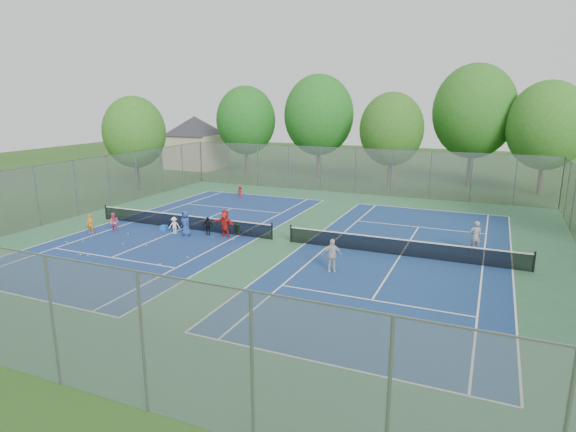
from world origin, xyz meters
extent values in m
plane|color=#264D18|center=(0.00, 0.00, 0.00)|extent=(120.00, 120.00, 0.00)
cube|color=#306640|center=(0.00, 0.00, 0.01)|extent=(32.00, 32.00, 0.01)
cube|color=navy|center=(-7.00, 0.00, 0.02)|extent=(10.97, 23.77, 0.01)
cube|color=navy|center=(7.00, 0.00, 0.02)|extent=(10.97, 23.77, 0.01)
cube|color=black|center=(-7.00, 0.00, 0.46)|extent=(12.87, 0.10, 0.91)
cube|color=black|center=(7.00, 0.00, 0.46)|extent=(12.87, 0.10, 0.91)
cube|color=gray|center=(0.00, 16.00, 2.00)|extent=(32.00, 0.10, 4.00)
cube|color=gray|center=(0.00, -16.00, 2.00)|extent=(32.00, 0.10, 4.00)
cube|color=gray|center=(-16.00, 0.00, 2.00)|extent=(0.10, 32.00, 4.00)
cube|color=#B7A88C|center=(-22.00, 24.00, 2.00)|extent=(6.00, 5.00, 4.00)
pyramid|color=#2D2D33|center=(-22.00, 24.00, 6.20)|extent=(11.03, 11.03, 2.20)
cylinder|color=#443326|center=(-14.00, 22.00, 1.75)|extent=(0.36, 0.36, 3.50)
ellipsoid|color=#1E621C|center=(-14.00, 22.00, 5.90)|extent=(6.40, 6.40, 7.36)
cylinder|color=#443326|center=(-6.00, 23.00, 1.93)|extent=(0.36, 0.36, 3.85)
ellipsoid|color=#21661D|center=(-6.00, 23.00, 6.55)|extent=(7.20, 7.20, 8.28)
cylinder|color=#443326|center=(2.00, 21.00, 1.57)|extent=(0.36, 0.36, 3.15)
ellipsoid|color=#2F631C|center=(2.00, 21.00, 5.40)|extent=(6.00, 6.00, 6.90)
cylinder|color=#443326|center=(9.00, 24.00, 2.10)|extent=(0.36, 0.36, 4.20)
ellipsoid|color=#2A641D|center=(9.00, 24.00, 7.05)|extent=(7.60, 7.60, 8.74)
cylinder|color=#443326|center=(15.00, 22.00, 1.75)|extent=(0.36, 0.36, 3.50)
ellipsoid|color=#2F691E|center=(15.00, 22.00, 5.97)|extent=(6.60, 6.60, 7.59)
cylinder|color=#443326|center=(-19.00, 10.00, 1.57)|extent=(0.36, 0.36, 3.15)
ellipsoid|color=#31691E|center=(-19.00, 10.00, 5.25)|extent=(5.60, 5.60, 6.44)
cube|color=blue|center=(-7.85, -0.84, 0.17)|extent=(0.45, 0.45, 0.33)
cube|color=green|center=(-3.30, 0.55, 0.26)|extent=(0.28, 0.28, 0.52)
imported|color=orange|center=(-11.61, -3.20, 0.61)|extent=(0.50, 0.38, 1.21)
imported|color=#D35272|center=(-10.48, -2.35, 0.62)|extent=(0.69, 0.59, 1.24)
imported|color=white|center=(-6.73, -1.23, 0.54)|extent=(0.80, 0.65, 1.08)
imported|color=black|center=(-4.70, -0.60, 0.57)|extent=(0.72, 0.44, 1.15)
imported|color=navy|center=(-5.83, -1.29, 0.79)|extent=(0.92, 0.78, 1.59)
imported|color=red|center=(-3.47, -0.60, 0.85)|extent=(1.65, 0.83, 1.70)
imported|color=maroon|center=(-8.38, 10.22, 0.52)|extent=(0.74, 0.53, 1.04)
imported|color=gray|center=(10.59, 2.43, 0.86)|extent=(0.72, 0.57, 1.72)
imported|color=silver|center=(4.34, -3.74, 0.82)|extent=(1.05, 0.74, 1.65)
sphere|color=#CEF037|center=(-8.82, -6.74, 0.03)|extent=(0.07, 0.07, 0.07)
sphere|color=yellow|center=(-8.34, -6.70, 0.03)|extent=(0.07, 0.07, 0.07)
sphere|color=yellow|center=(-9.32, -2.47, 0.03)|extent=(0.07, 0.07, 0.07)
sphere|color=#ABD030|center=(-8.09, -4.28, 0.03)|extent=(0.07, 0.07, 0.07)
sphere|color=#ECF438|center=(-3.26, -4.85, 0.03)|extent=(0.07, 0.07, 0.07)
sphere|color=yellow|center=(-4.03, -1.13, 0.03)|extent=(0.07, 0.07, 0.07)
sphere|color=#D1F438|center=(-2.65, -1.03, 0.03)|extent=(0.07, 0.07, 0.07)
sphere|color=#E7EE37|center=(-6.55, -6.42, 0.03)|extent=(0.07, 0.07, 0.07)
sphere|color=#B9DE33|center=(-11.30, -5.37, 0.03)|extent=(0.07, 0.07, 0.07)
sphere|color=#B5DD33|center=(-6.65, -4.03, 0.03)|extent=(0.07, 0.07, 0.07)
sphere|color=#B0D130|center=(-10.54, -4.87, 0.03)|extent=(0.07, 0.07, 0.07)
sphere|color=yellow|center=(-3.90, -6.32, 0.03)|extent=(0.07, 0.07, 0.07)
camera|label=1|loc=(11.15, -24.92, 8.19)|focal=30.00mm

